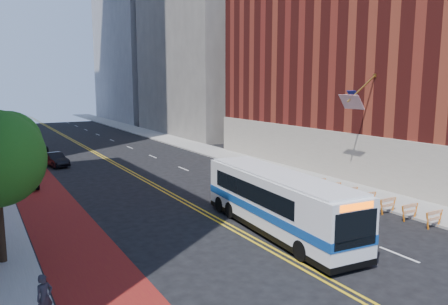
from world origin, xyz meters
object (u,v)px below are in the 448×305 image
object	(u,v)px
transit_bus	(277,201)
car_a	(24,179)
car_b	(55,160)
pedestrian	(44,298)
car_c	(31,147)

from	to	relation	value
transit_bus	car_a	distance (m)	20.72
car_b	pedestrian	distance (m)	29.89
car_c	car_b	bearing A→B (deg)	-105.62
car_a	pedestrian	size ratio (longest dim) A/B	2.45
pedestrian	transit_bus	bearing A→B (deg)	-6.30
car_a	car_c	world-z (taller)	car_c
transit_bus	car_c	world-z (taller)	transit_bus
car_b	car_c	size ratio (longest dim) A/B	0.81
car_a	pedestrian	distance (m)	21.41
transit_bus	car_c	bearing A→B (deg)	106.74
pedestrian	car_b	bearing A→B (deg)	57.44
transit_bus	car_c	size ratio (longest dim) A/B	2.40
car_c	pedestrian	distance (m)	39.86
car_b	car_c	bearing A→B (deg)	83.21
transit_bus	pedestrian	world-z (taller)	transit_bus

